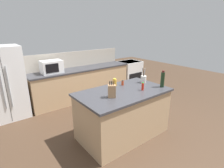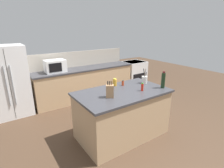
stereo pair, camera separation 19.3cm
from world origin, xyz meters
The scene contains 13 objects.
ground_plane centered at (0.00, 0.00, 0.00)m, with size 14.00×14.00×0.00m, color #473323.
back_counter_run centered at (0.30, 2.20, 0.47)m, with size 3.05×0.66×0.94m.
wall_backsplash centered at (0.30, 2.52, 1.17)m, with size 3.01×0.03×0.46m, color #B2A899.
kitchen_island centered at (0.00, 0.00, 0.47)m, with size 1.75×1.02×0.94m.
refrigerator centered at (-1.70, 2.25, 0.85)m, with size 0.87×0.75×1.70m.
range_oven centered at (2.24, 2.20, 0.47)m, with size 0.76×0.65×0.92m.
microwave centered at (-0.57, 2.20, 1.10)m, with size 0.53×0.39×0.33m.
knife_block centered at (-0.36, -0.11, 1.05)m, with size 0.16×0.16×0.29m.
utensil_crock centered at (0.70, 0.13, 1.02)m, with size 0.12×0.12×0.32m.
honey_jar centered at (0.07, 0.35, 1.01)m, with size 0.08×0.08×0.15m.
spice_jar_paprika centered at (0.22, 0.28, 0.99)m, with size 0.05×0.05×0.10m.
hot_sauce_bottle centered at (0.33, -0.19, 1.01)m, with size 0.05×0.05×0.15m.
wine_bottle centered at (0.78, -0.29, 1.10)m, with size 0.08×0.08×0.34m.
Camera 2 is at (-1.91, -2.43, 2.09)m, focal length 28.00 mm.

